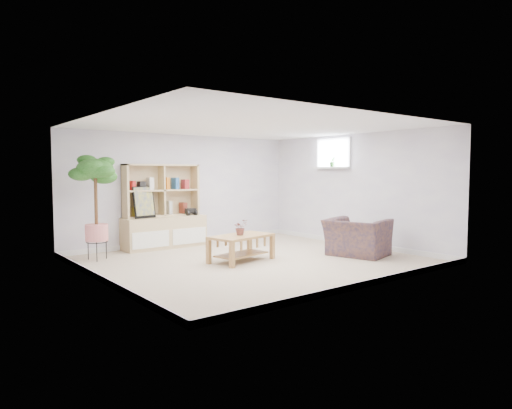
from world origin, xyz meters
TOP-DOWN VIEW (x-y plane):
  - floor at (0.00, 0.00)m, footprint 5.50×5.00m
  - ceiling at (0.00, 0.00)m, footprint 5.50×5.00m
  - walls at (0.00, 0.00)m, footprint 5.51×5.01m
  - baseboard at (0.00, 0.00)m, footprint 5.50×5.00m
  - window at (2.73, 0.60)m, footprint 0.10×0.98m
  - window_sill at (2.67, 0.60)m, footprint 0.14×1.00m
  - storage_unit at (-0.63, 2.24)m, footprint 1.75×0.59m
  - poster at (-1.10, 2.19)m, footprint 0.47×0.17m
  - toy_truck at (-0.05, 2.16)m, footprint 0.33×0.24m
  - coffee_table at (-0.23, 0.06)m, footprint 1.25×0.85m
  - table_plant at (-0.24, 0.08)m, footprint 0.26×0.23m
  - floor_tree at (-2.22, 1.74)m, footprint 0.80×0.80m
  - armchair at (1.82, -0.85)m, footprint 1.18×1.28m
  - sill_plant at (2.67, 0.59)m, footprint 0.16×0.15m

SIDE VIEW (x-z plane):
  - floor at x=0.00m, z-range -0.01..0.01m
  - baseboard at x=0.00m, z-range 0.00..0.10m
  - coffee_table at x=-0.23m, z-range 0.00..0.47m
  - armchair at x=1.82m, z-range 0.00..0.80m
  - table_plant at x=-0.24m, z-range 0.47..0.75m
  - toy_truck at x=-0.05m, z-range 0.66..0.83m
  - storage_unit at x=-0.63m, z-range 0.00..1.75m
  - floor_tree at x=-2.22m, z-range 0.00..1.90m
  - poster at x=-1.10m, z-range 0.66..1.30m
  - walls at x=0.00m, z-range 0.00..2.40m
  - window_sill at x=2.67m, z-range 1.66..1.70m
  - sill_plant at x=2.67m, z-range 1.70..1.93m
  - window at x=2.73m, z-range 1.66..2.34m
  - ceiling at x=0.00m, z-range 2.40..2.40m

